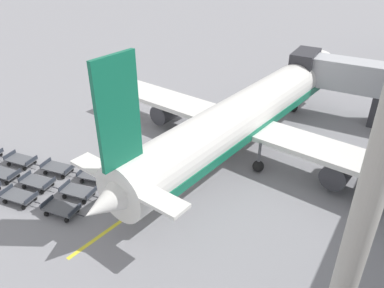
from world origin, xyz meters
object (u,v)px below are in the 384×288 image
(airplane, at_px, (247,114))
(baggage_dolly_row_mid_a_col_b, at_px, (4,174))
(baggage_dolly_row_mid_b_col_d, at_px, (95,176))
(baggage_dolly_row_near_col_c, at_px, (19,197))
(baggage_dolly_row_mid_b_col_b, at_px, (21,160))
(baggage_dolly_row_mid_a_col_c, at_px, (38,182))
(baggage_dolly_row_near_col_d, at_px, (61,209))
(baggage_dolly_row_mid_b_col_c, at_px, (58,168))
(baggage_dolly_row_mid_a_col_d, at_px, (78,192))

(airplane, relative_size, baggage_dolly_row_mid_a_col_b, 10.93)
(baggage_dolly_row_mid_a_col_b, distance_m, baggage_dolly_row_mid_b_col_d, 7.79)
(baggage_dolly_row_near_col_c, distance_m, baggage_dolly_row_mid_a_col_b, 4.06)
(baggage_dolly_row_mid_b_col_b, bearing_deg, baggage_dolly_row_mid_a_col_c, -19.01)
(baggage_dolly_row_near_col_c, height_order, baggage_dolly_row_near_col_d, same)
(baggage_dolly_row_mid_a_col_c, distance_m, baggage_dolly_row_mid_b_col_c, 2.29)
(baggage_dolly_row_mid_a_col_d, bearing_deg, baggage_dolly_row_near_col_c, -139.37)
(baggage_dolly_row_mid_a_col_d, distance_m, baggage_dolly_row_mid_b_col_c, 4.23)
(baggage_dolly_row_mid_a_col_c, xyz_separation_m, baggage_dolly_row_mid_b_col_d, (3.31, 3.12, 0.00))
(airplane, distance_m, baggage_dolly_row_near_col_d, 17.86)
(baggage_dolly_row_near_col_c, xyz_separation_m, baggage_dolly_row_mid_a_col_b, (-3.86, 1.27, 0.00))
(baggage_dolly_row_near_col_d, xyz_separation_m, baggage_dolly_row_mid_a_col_b, (-7.72, 0.52, 0.00))
(baggage_dolly_row_mid_a_col_d, relative_size, baggage_dolly_row_mid_b_col_d, 1.00)
(baggage_dolly_row_near_col_c, distance_m, baggage_dolly_row_near_col_d, 3.93)
(baggage_dolly_row_mid_a_col_c, distance_m, baggage_dolly_row_mid_b_col_d, 4.55)
(airplane, distance_m, baggage_dolly_row_near_col_c, 20.35)
(baggage_dolly_row_mid_a_col_b, relative_size, baggage_dolly_row_mid_b_col_d, 1.00)
(baggage_dolly_row_near_col_d, xyz_separation_m, baggage_dolly_row_mid_a_col_d, (-0.51, 2.13, 0.00))
(baggage_dolly_row_near_col_d, height_order, baggage_dolly_row_mid_b_col_d, same)
(baggage_dolly_row_near_col_d, bearing_deg, baggage_dolly_row_mid_b_col_d, 102.32)
(baggage_dolly_row_mid_b_col_c, bearing_deg, baggage_dolly_row_mid_a_col_d, -19.26)
(baggage_dolly_row_mid_a_col_c, height_order, baggage_dolly_row_mid_a_col_d, same)
(baggage_dolly_row_mid_a_col_b, bearing_deg, baggage_dolly_row_mid_a_col_d, 12.60)
(airplane, xyz_separation_m, baggage_dolly_row_mid_a_col_c, (-11.49, -14.78, -3.13))
(baggage_dolly_row_mid_b_col_c, bearing_deg, baggage_dolly_row_near_col_c, -81.47)
(baggage_dolly_row_mid_a_col_b, xyz_separation_m, baggage_dolly_row_mid_a_col_c, (3.45, 0.73, 0.00))
(airplane, relative_size, baggage_dolly_row_near_col_d, 10.92)
(baggage_dolly_row_near_col_c, bearing_deg, baggage_dolly_row_mid_a_col_c, 101.57)
(baggage_dolly_row_mid_a_col_c, height_order, baggage_dolly_row_mid_b_col_c, same)
(baggage_dolly_row_mid_a_col_c, relative_size, baggage_dolly_row_mid_b_col_b, 1.00)
(baggage_dolly_row_mid_a_col_b, relative_size, baggage_dolly_row_mid_b_col_c, 1.00)
(airplane, bearing_deg, baggage_dolly_row_mid_a_col_d, -119.07)
(airplane, height_order, baggage_dolly_row_near_col_d, airplane)
(baggage_dolly_row_near_col_d, bearing_deg, baggage_dolly_row_mid_a_col_b, 176.16)
(baggage_dolly_row_near_col_d, distance_m, baggage_dolly_row_mid_a_col_c, 4.45)
(baggage_dolly_row_mid_a_col_b, height_order, baggage_dolly_row_mid_b_col_b, same)
(baggage_dolly_row_near_col_c, relative_size, baggage_dolly_row_near_col_d, 1.00)
(airplane, xyz_separation_m, baggage_dolly_row_near_col_d, (-7.22, -16.03, -3.13))
(baggage_dolly_row_mid_b_col_d, bearing_deg, baggage_dolly_row_near_col_c, -119.60)
(baggage_dolly_row_near_col_c, relative_size, baggage_dolly_row_mid_a_col_d, 1.00)
(airplane, bearing_deg, baggage_dolly_row_mid_b_col_d, -125.03)
(baggage_dolly_row_mid_a_col_b, distance_m, baggage_dolly_row_mid_b_col_b, 2.21)
(airplane, xyz_separation_m, baggage_dolly_row_near_col_c, (-11.08, -16.78, -3.13))
(baggage_dolly_row_mid_a_col_c, bearing_deg, baggage_dolly_row_mid_a_col_d, 13.25)
(airplane, distance_m, baggage_dolly_row_mid_b_col_d, 14.58)
(baggage_dolly_row_mid_a_col_b, bearing_deg, baggage_dolly_row_mid_b_col_c, 43.07)
(baggage_dolly_row_near_col_d, distance_m, baggage_dolly_row_mid_b_col_c, 5.72)
(baggage_dolly_row_mid_a_col_d, bearing_deg, baggage_dolly_row_mid_b_col_c, 160.74)
(baggage_dolly_row_mid_a_col_c, xyz_separation_m, baggage_dolly_row_mid_a_col_d, (3.76, 0.89, 0.00))
(baggage_dolly_row_mid_a_col_b, bearing_deg, baggage_dolly_row_near_col_c, -18.14)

